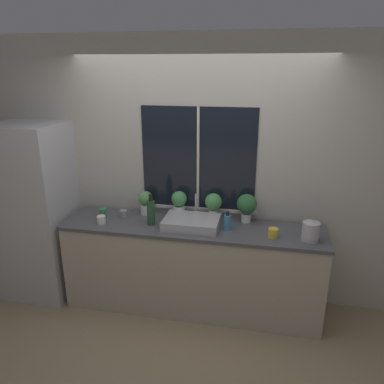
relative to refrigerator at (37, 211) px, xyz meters
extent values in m
plane|color=#937F60|center=(1.69, -0.30, -0.93)|extent=(14.00, 14.00, 0.00)
cube|color=#BCB7AD|center=(1.69, 0.33, 0.42)|extent=(8.00, 0.06, 2.70)
cube|color=black|center=(1.69, 0.30, 0.58)|extent=(1.16, 0.01, 1.03)
cube|color=silver|center=(1.69, 0.29, 0.58)|extent=(0.02, 0.01, 1.03)
cube|color=silver|center=(1.69, 0.29, 0.05)|extent=(1.22, 0.04, 0.03)
cube|color=#BCB7AD|center=(-0.64, 1.20, 0.42)|extent=(0.06, 7.00, 2.70)
cube|color=#B2A893|center=(1.69, -0.02, -0.49)|extent=(2.54, 0.56, 0.88)
cube|color=#4C4C51|center=(1.69, -0.02, -0.03)|extent=(2.57, 0.58, 0.03)
cube|color=#B7B7BC|center=(0.00, 0.00, 0.00)|extent=(0.72, 0.69, 1.86)
cube|color=#ADADB2|center=(1.69, -0.04, 0.03)|extent=(0.53, 0.38, 0.09)
cylinder|color=#B7B7BC|center=(1.69, 0.18, 0.00)|extent=(0.04, 0.04, 0.03)
cylinder|color=#B7B7BC|center=(1.69, 0.18, 0.13)|extent=(0.02, 0.02, 0.23)
cylinder|color=white|center=(1.16, 0.19, 0.04)|extent=(0.11, 0.11, 0.10)
sphere|color=#569951|center=(1.16, 0.19, 0.16)|extent=(0.15, 0.15, 0.15)
cylinder|color=white|center=(1.52, 0.19, 0.04)|extent=(0.12, 0.12, 0.12)
sphere|color=#478E4C|center=(1.52, 0.19, 0.18)|extent=(0.16, 0.16, 0.16)
cylinder|color=white|center=(1.87, 0.19, 0.04)|extent=(0.09, 0.09, 0.10)
sphere|color=#478E4C|center=(1.87, 0.19, 0.17)|extent=(0.17, 0.17, 0.17)
cylinder|color=white|center=(2.20, 0.19, 0.03)|extent=(0.10, 0.10, 0.09)
sphere|color=#2D6638|center=(2.20, 0.19, 0.17)|extent=(0.20, 0.20, 0.20)
cylinder|color=teal|center=(2.04, -0.03, 0.06)|extent=(0.07, 0.07, 0.14)
cylinder|color=black|center=(2.04, -0.03, 0.15)|extent=(0.03, 0.03, 0.04)
cylinder|color=#235128|center=(1.29, -0.06, 0.11)|extent=(0.08, 0.08, 0.24)
cylinder|color=black|center=(1.29, -0.06, 0.26)|extent=(0.03, 0.03, 0.07)
cylinder|color=gray|center=(0.96, 0.05, 0.02)|extent=(0.07, 0.07, 0.08)
cylinder|color=white|center=(0.80, -0.14, 0.02)|extent=(0.08, 0.08, 0.08)
cylinder|color=gold|center=(2.46, -0.12, 0.03)|extent=(0.09, 0.09, 0.09)
cylinder|color=#38844C|center=(0.75, 0.03, 0.03)|extent=(0.08, 0.08, 0.09)
cylinder|color=#B2B2B7|center=(2.79, -0.12, 0.07)|extent=(0.15, 0.15, 0.17)
cone|color=#B2B2B7|center=(2.79, -0.12, 0.17)|extent=(0.13, 0.13, 0.02)
camera|label=1|loc=(2.36, -3.30, 1.47)|focal=35.00mm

